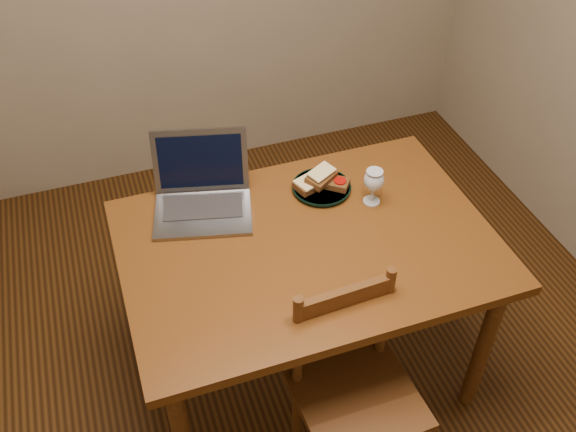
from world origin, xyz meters
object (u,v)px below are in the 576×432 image
object	(u,v)px
milk_glass	(373,187)
laptop	(202,189)
plate	(321,188)
table	(308,258)
chair	(356,386)

from	to	relation	value
milk_glass	laptop	world-z (taller)	laptop
plate	laptop	xyz separation A→B (m)	(-0.44, 0.08, 0.06)
table	plate	distance (m)	0.30
chair	plate	size ratio (longest dim) A/B	1.87
table	chair	xyz separation A→B (m)	(0.02, -0.43, -0.20)
table	laptop	bearing A→B (deg)	132.61
table	laptop	world-z (taller)	laptop
chair	milk_glass	xyz separation A→B (m)	(0.28, 0.55, 0.36)
table	chair	size ratio (longest dim) A/B	3.07
plate	milk_glass	bearing A→B (deg)	-39.67
laptop	milk_glass	bearing A→B (deg)	-4.69
milk_glass	laptop	size ratio (longest dim) A/B	0.35
table	laptop	size ratio (longest dim) A/B	3.11
laptop	plate	bearing A→B (deg)	4.31
table	plate	size ratio (longest dim) A/B	5.74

